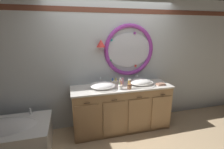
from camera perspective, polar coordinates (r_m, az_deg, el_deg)
ground_plane at (r=3.39m, az=2.95°, el=-20.28°), size 14.00×14.00×0.00m
back_wall_assembly at (r=3.39m, az=0.56°, el=4.24°), size 6.40×0.26×2.60m
vanity_counter at (r=3.39m, az=3.30°, el=-11.29°), size 1.96×0.63×0.91m
sink_basin_left at (r=3.08m, az=-3.25°, el=-3.81°), size 0.46×0.46×0.11m
sink_basin_right at (r=3.31m, az=9.94°, el=-2.58°), size 0.47×0.47×0.12m
faucet_set_left at (r=3.30m, az=-4.11°, el=-2.52°), size 0.23×0.12×0.14m
faucet_set_right at (r=3.52m, az=8.32°, el=-1.51°), size 0.24×0.13×0.14m
toothbrush_holder_left at (r=3.02m, az=2.94°, el=-4.24°), size 0.09×0.09×0.22m
toothbrush_holder_right at (r=3.06m, az=6.03°, el=-3.99°), size 0.09×0.09×0.19m
soap_dispenser at (r=3.24m, az=3.45°, el=-2.40°), size 0.07×0.07×0.18m
folded_hand_towel at (r=3.41m, az=16.53°, el=-3.25°), size 0.17×0.12×0.03m
toiletry_basket at (r=3.35m, az=0.74°, el=-2.63°), size 0.16×0.12×0.12m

